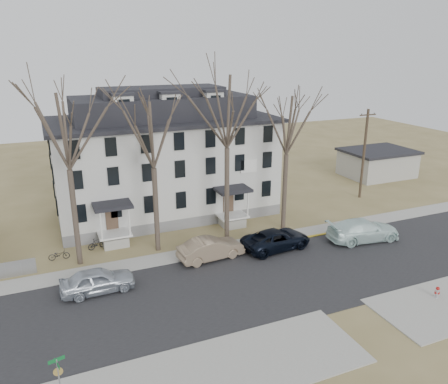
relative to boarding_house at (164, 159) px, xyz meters
name	(u,v)px	position (x,y,z in m)	size (l,w,h in m)	color
ground	(272,298)	(2.00, -17.95, -5.38)	(120.00, 120.00, 0.00)	olive
main_road	(258,283)	(2.00, -15.95, -5.38)	(120.00, 10.00, 0.04)	#27272A
far_sidewalk	(224,248)	(2.00, -9.95, -5.38)	(120.00, 2.00, 0.08)	#A09F97
yellow_curb	(284,242)	(7.00, -10.85, -5.38)	(14.00, 0.25, 0.06)	gold
boarding_house	(164,159)	(0.00, 0.00, 0.00)	(20.80, 12.36, 12.05)	slate
distant_building	(377,163)	(28.00, 2.05, -3.70)	(8.50, 6.50, 3.35)	#A09F97
tree_far_left	(65,126)	(-9.00, -8.15, 4.96)	(8.40, 8.40, 13.72)	#473B31
tree_mid_left	(152,131)	(-3.00, -8.15, 4.22)	(7.80, 7.80, 12.74)	#473B31
tree_center	(227,107)	(3.00, -8.15, 5.71)	(9.00, 9.00, 14.70)	#473B31
tree_mid_right	(288,121)	(8.50, -8.15, 4.22)	(7.80, 7.80, 12.74)	#473B31
utility_pole_far	(364,153)	(20.50, -3.95, -0.47)	(2.00, 0.28, 9.50)	#3D3023
car_silver	(98,281)	(-8.28, -12.86, -4.56)	(1.94, 4.81, 1.64)	silver
car_tan	(211,249)	(0.31, -11.32, -4.54)	(1.78, 5.09, 1.68)	gray
car_navy	(276,240)	(5.81, -11.68, -4.59)	(2.62, 5.69, 1.58)	black
car_white	(363,230)	(13.31, -13.07, -4.48)	(2.51, 6.19, 1.80)	white
bicycle_left	(59,255)	(-10.40, -6.98, -4.97)	(0.54, 1.54, 0.81)	black
bicycle_right	(97,244)	(-7.47, -6.16, -4.92)	(0.44, 1.54, 0.93)	black
fire_hydrant	(437,292)	(11.74, -22.15, -4.96)	(0.34, 0.32, 0.83)	#B7B7BA
street_sign	(58,374)	(-11.10, -22.13, -3.69)	(0.72, 0.72, 2.53)	gray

